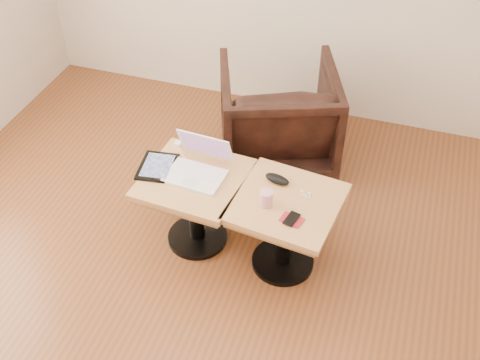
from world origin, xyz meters
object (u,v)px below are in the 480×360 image
(side_table_left, at_px, (195,193))
(striped_cup, at_px, (266,198))
(armchair, at_px, (278,116))
(laptop, at_px, (199,166))
(side_table_right, at_px, (286,217))

(side_table_left, distance_m, striped_cup, 0.50)
(striped_cup, xyz_separation_m, armchair, (-0.21, 1.02, -0.20))
(laptop, relative_size, striped_cup, 3.78)
(striped_cup, bearing_deg, side_table_right, 32.87)
(side_table_left, relative_size, side_table_right, 0.96)
(striped_cup, distance_m, armchair, 1.06)
(side_table_left, height_order, striped_cup, striped_cup)
(laptop, height_order, striped_cup, laptop)
(striped_cup, bearing_deg, laptop, 162.61)
(laptop, distance_m, armchair, 0.94)
(laptop, bearing_deg, striped_cup, -13.03)
(side_table_right, distance_m, laptop, 0.57)
(side_table_left, bearing_deg, armchair, 79.04)
(side_table_right, xyz_separation_m, armchair, (-0.31, 0.96, -0.03))
(armchair, bearing_deg, side_table_left, 54.00)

